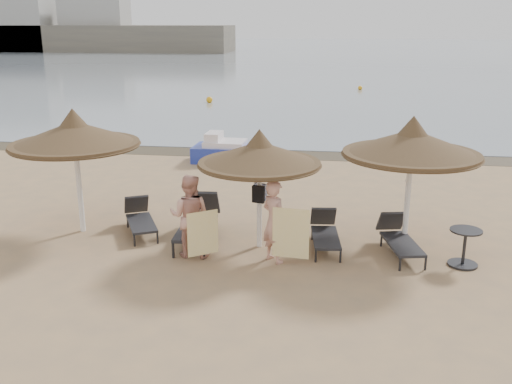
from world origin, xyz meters
The scene contains 21 objects.
ground centered at (0.00, 0.00, 0.00)m, with size 160.00×160.00×0.00m, color tan.
sea centered at (0.00, 80.00, 0.01)m, with size 200.00×140.00×0.03m, color slate.
wet_sand_strip centered at (0.00, 9.40, 0.00)m, with size 200.00×1.60×0.01m, color #4B3F2B.
far_shore centered at (-25.10, 77.82, 2.91)m, with size 150.00×54.80×12.00m.
palapa_left centered at (-4.33, 0.89, 2.26)m, with size 2.87×2.87×2.84m.
palapa_center centered at (-0.17, 0.51, 2.04)m, with size 2.58×2.58×2.56m.
palapa_right centered at (2.92, 0.94, 2.25)m, with size 2.86×2.86×2.83m.
lounger_far_left centered at (-3.00, 1.05, 0.33)m, with size 1.22×1.71×0.74m.
lounger_near_left centered at (-1.56, 0.80, 0.42)m, with size 0.80×2.13×0.94m.
lounger_near_right centered at (1.23, 0.74, 0.33)m, with size 0.71×1.69×0.74m.
lounger_far_right centered at (2.76, 0.58, 0.34)m, with size 0.90×1.76×0.75m.
side_table centered at (3.97, 0.08, 0.35)m, with size 0.62×0.62×0.75m.
person_left centered at (-1.51, -0.16, 1.00)m, with size 0.92×0.60×2.00m, color #DA9C89.
person_right centered at (0.23, -0.21, 0.98)m, with size 0.90×0.59×1.96m, color #DA9C89.
towel_left centered at (-1.16, -0.51, 0.63)m, with size 0.55×0.39×0.91m.
towel_right centered at (0.58, -0.46, 0.70)m, with size 0.73×0.10×1.02m.
bag_patterned centered at (-0.17, 0.69, 1.18)m, with size 0.30×0.20×0.36m.
bag_dark centered at (-0.17, 0.35, 1.22)m, with size 0.27×0.14×0.36m.
pedal_boat centered at (-2.38, 8.04, 0.37)m, with size 2.20×1.35×1.00m.
buoy_left centered at (-6.03, 22.29, 0.19)m, with size 0.38×0.38×0.38m, color #F7A511.
buoy_mid centered at (3.03, 30.12, 0.15)m, with size 0.31×0.31×0.31m, color #F7A511.
Camera 1 is at (1.33, -10.81, 4.66)m, focal length 40.00 mm.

